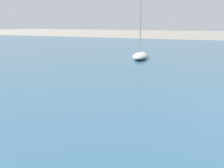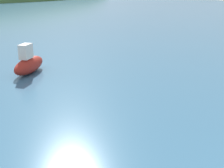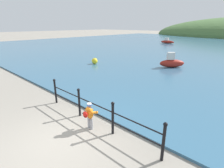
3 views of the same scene
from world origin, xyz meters
name	(u,v)px [view 2 (image 2 of 3)]	position (x,y,z in m)	size (l,w,h in m)	color
boat_white_sailboat	(29,64)	(-1.82, 12.00, 0.52)	(1.97, 1.96, 1.29)	maroon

